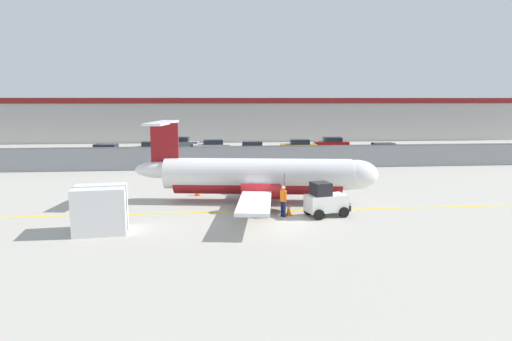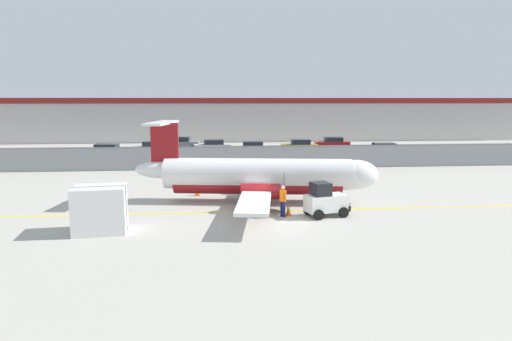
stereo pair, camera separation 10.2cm
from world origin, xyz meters
name	(u,v)px [view 1 (the left image)]	position (x,y,z in m)	size (l,w,h in m)	color
ground_plane	(265,211)	(0.00, 2.00, 0.00)	(140.00, 140.00, 0.01)	#ADA89E
perimeter_fence	(245,157)	(0.00, 18.00, 1.12)	(98.00, 0.10, 2.10)	gray
parking_lot_strip	(238,154)	(0.00, 29.50, 0.06)	(98.00, 17.00, 0.12)	#38383A
background_building	(231,119)	(0.00, 47.99, 3.26)	(91.00, 8.10, 6.50)	#BCB7B2
commuter_airplane	(262,176)	(0.07, 4.44, 1.60)	(15.00, 16.06, 4.92)	white
baggage_tug	(325,201)	(3.11, 0.60, 0.86)	(2.54, 1.87, 1.88)	silver
ground_crew_worker	(283,199)	(0.82, 0.70, 0.95)	(0.46, 0.53, 1.70)	#191E4C
cargo_container	(100,209)	(-8.28, -1.28, 1.10)	(2.60, 2.25, 2.20)	silver
traffic_cone_near_left	(289,210)	(1.16, 0.94, 0.31)	(0.36, 0.36, 0.64)	orange
traffic_cone_near_right	(197,191)	(-3.96, 6.72, 0.31)	(0.36, 0.36, 0.64)	orange
parked_car_0	(105,152)	(-14.08, 25.47, 0.89)	(4.36, 2.36, 1.58)	black
parked_car_1	(151,149)	(-9.69, 27.93, 0.89)	(4.31, 2.25, 1.58)	gray
parked_car_2	(181,143)	(-6.81, 33.93, 0.89)	(4.35, 2.34, 1.58)	gray
parked_car_3	(212,146)	(-3.00, 29.71, 0.89)	(4.31, 2.24, 1.58)	silver
parked_car_4	(251,149)	(1.33, 26.94, 0.89)	(4.31, 2.24, 1.58)	#B28C19
parked_car_5	(299,146)	(7.06, 29.08, 0.89)	(4.32, 2.26, 1.58)	#B28C19
parked_car_6	(331,144)	(11.70, 31.91, 0.89)	(4.33, 2.29, 1.58)	red
parked_car_7	(382,150)	(15.04, 23.79, 0.89)	(4.29, 2.18, 1.58)	navy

